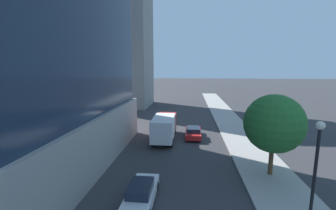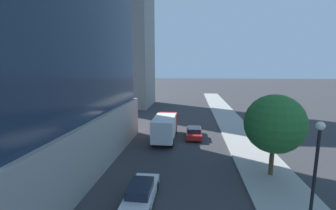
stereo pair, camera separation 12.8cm
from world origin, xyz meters
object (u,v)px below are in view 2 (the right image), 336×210
box_truck (165,126)px  street_lamp (316,163)px  construction_building (123,26)px  street_tree (274,124)px  car_red (194,132)px  car_white (141,193)px

box_truck → street_lamp: bearing=-57.8°
construction_building → street_lamp: size_ratio=6.72×
street_tree → car_red: (-6.29, 9.78, -3.80)m
street_tree → box_truck: (-9.87, 8.44, -2.71)m
street_tree → box_truck: bearing=139.5°
street_tree → car_white: (-9.87, -4.95, -3.73)m
construction_building → street_tree: 42.79m
street_lamp → car_white: (-9.57, 1.79, -3.39)m
street_lamp → box_truck: (-9.57, 15.19, -2.37)m
street_lamp → car_red: bearing=109.9°
car_red → construction_building: bearing=124.4°
car_red → street_lamp: bearing=-70.1°
car_red → street_tree: bearing=-57.3°
construction_building → car_white: (12.73, -38.51, -17.65)m
construction_building → car_white: bearing=-71.7°
construction_building → street_tree: (22.60, -33.56, -13.92)m
street_tree → car_white: bearing=-153.4°
street_lamp → car_white: street_lamp is taller
car_red → car_white: car_white is taller
street_tree → box_truck: size_ratio=0.86×
construction_building → car_white: 44.23m
construction_building → street_lamp: 48.22m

